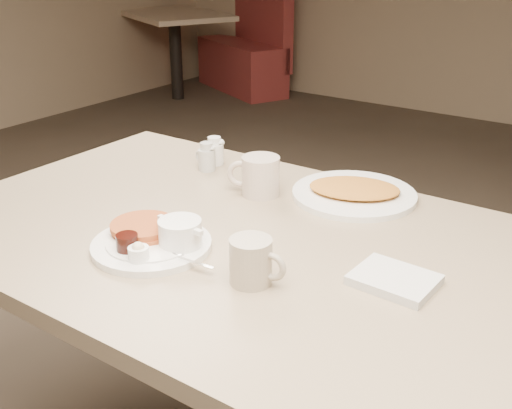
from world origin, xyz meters
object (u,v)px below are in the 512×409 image
Objects in this scene: diner_table at (251,303)px; coffee_mug_near at (252,261)px; main_plate at (156,238)px; creamer_left at (214,152)px; coffee_mug_far at (259,176)px; creamer_right at (207,158)px; hash_plate at (354,192)px; booth_back_left at (239,46)px.

coffee_mug_near reaches higher than diner_table.
creamer_left reaches higher than main_plate.
main_plate is at bearing -179.98° from coffee_mug_near.
coffee_mug_far reaches higher than diner_table.
diner_table is 0.29m from coffee_mug_near.
creamer_right is at bearing 136.83° from coffee_mug_near.
creamer_left is 0.44m from hash_plate.
creamer_right reaches higher than diner_table.
diner_table is at bearing 126.07° from coffee_mug_near.
hash_plate is at bearing 93.51° from coffee_mug_near.
hash_plate is (0.44, 0.00, -0.02)m from creamer_left.
coffee_mug_far is (-0.24, 0.37, 0.00)m from coffee_mug_near.
coffee_mug_far reaches higher than main_plate.
creamer_right is (-0.46, 0.43, -0.01)m from coffee_mug_near.
main_plate is 0.78× the size of hash_plate.
coffee_mug_near is at bearing -45.61° from creamer_left.
creamer_left is at bearing 134.39° from coffee_mug_near.
coffee_mug_far is at bearing -149.78° from hash_plate.
diner_table is at bearing -42.30° from creamer_left.
booth_back_left reaches higher than coffee_mug_near.
diner_table is 10.21× the size of coffee_mug_far.
creamer_left reaches higher than diner_table.
diner_table is at bearing -59.72° from coffee_mug_far.
diner_table is at bearing -53.38° from booth_back_left.
coffee_mug_far is 4.42m from booth_back_left.
coffee_mug_near is 0.63m from creamer_right.
coffee_mug_near is 0.68m from creamer_left.
coffee_mug_near is at bearing -53.40° from booth_back_left.
main_plate is 4.71m from booth_back_left.
coffee_mug_near reaches higher than main_plate.
creamer_left is 1.00× the size of creamer_right.
coffee_mug_near is at bearing -57.16° from coffee_mug_far.
coffee_mug_near is 0.81× the size of coffee_mug_far.
diner_table is 0.53m from creamer_left.
creamer_left is (-0.24, 0.12, -0.01)m from coffee_mug_far.
main_plate is 0.37m from coffee_mug_far.
diner_table is 0.49m from creamer_right.
creamer_right is at bearing -54.92° from booth_back_left.
creamer_left is (-0.47, 0.48, -0.01)m from coffee_mug_near.
creamer_right is 0.05× the size of booth_back_left.
main_plate is at bearing -91.76° from coffee_mug_far.
coffee_mug_far is at bearing 122.84° from coffee_mug_near.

